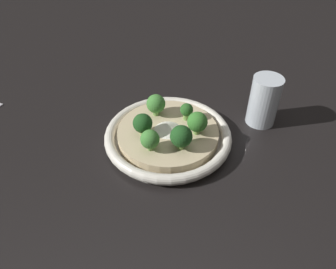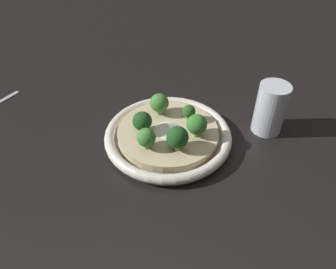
{
  "view_description": "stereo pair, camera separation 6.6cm",
  "coord_description": "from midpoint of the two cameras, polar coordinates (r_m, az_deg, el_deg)",
  "views": [
    {
      "loc": [
        0.08,
        -0.49,
        0.46
      ],
      "look_at": [
        0.0,
        0.0,
        0.02
      ],
      "focal_mm": 35.0,
      "sensor_mm": 36.0,
      "label": 1
    },
    {
      "loc": [
        0.14,
        -0.48,
        0.46
      ],
      "look_at": [
        0.0,
        0.0,
        0.02
      ],
      "focal_mm": 35.0,
      "sensor_mm": 36.0,
      "label": 2
    }
  ],
  "objects": [
    {
      "name": "ground_plane",
      "position": [
        0.68,
        -2.81,
        -1.35
      ],
      "size": [
        6.0,
        6.0,
        0.0
      ],
      "primitive_type": "plane",
      "color": "black"
    },
    {
      "name": "broccoli_back_right",
      "position": [
        0.67,
        0.42,
        4.08
      ],
      "size": [
        0.03,
        0.03,
        0.04
      ],
      "color": "#759E4C",
      "rests_on": "risotto_bowl"
    },
    {
      "name": "broccoli_back",
      "position": [
        0.68,
        -4.92,
        5.19
      ],
      "size": [
        0.04,
        0.04,
        0.05
      ],
      "color": "#668E47",
      "rests_on": "risotto_bowl"
    },
    {
      "name": "broccoli_front",
      "position": [
        0.6,
        -0.84,
        -0.51
      ],
      "size": [
        0.04,
        0.04,
        0.05
      ],
      "color": "#759E4C",
      "rests_on": "risotto_bowl"
    },
    {
      "name": "broccoli_front_left",
      "position": [
        0.6,
        -6.33,
        -1.01
      ],
      "size": [
        0.04,
        0.04,
        0.04
      ],
      "color": "#668E47",
      "rests_on": "risotto_bowl"
    },
    {
      "name": "drinking_glass",
      "position": [
        0.71,
        13.85,
        5.61
      ],
      "size": [
        0.06,
        0.06,
        0.11
      ],
      "color": "silver",
      "rests_on": "ground_plane"
    },
    {
      "name": "broccoli_right",
      "position": [
        0.63,
        2.14,
        1.95
      ],
      "size": [
        0.04,
        0.04,
        0.05
      ],
      "color": "#759E4C",
      "rests_on": "risotto_bowl"
    },
    {
      "name": "broccoli_left",
      "position": [
        0.63,
        -7.43,
        1.78
      ],
      "size": [
        0.04,
        0.04,
        0.05
      ],
      "color": "#759E4C",
      "rests_on": "risotto_bowl"
    },
    {
      "name": "risotto_bowl",
      "position": [
        0.67,
        -2.85,
        -0.33
      ],
      "size": [
        0.26,
        0.26,
        0.03
      ],
      "color": "silver",
      "rests_on": "ground_plane"
    },
    {
      "name": "cheese_sprinkle",
      "position": [
        0.65,
        -2.51,
        1.09
      ],
      "size": [
        0.06,
        0.06,
        0.01
      ],
      "color": "white",
      "rests_on": "risotto_bowl"
    }
  ]
}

